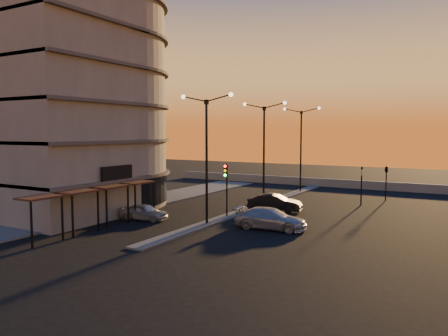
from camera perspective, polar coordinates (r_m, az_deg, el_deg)
ground at (r=32.26m, az=-2.26°, el=-7.37°), size 120.00×120.00×0.00m
sidewalk_west at (r=41.60m, az=-11.70°, el=-4.63°), size 5.00×40.00×0.12m
median at (r=40.93m, az=5.18°, el=-4.71°), size 1.20×36.00×0.12m
parapet at (r=55.13m, az=14.00°, el=-1.92°), size 44.00×0.50×1.00m
building at (r=41.05m, az=-19.49°, el=11.67°), size 14.35×17.08×25.00m
streetlamp_near at (r=31.56m, az=-2.29°, el=2.60°), size 4.32×0.32×9.51m
streetlamp_mid at (r=40.39m, az=5.24°, el=3.06°), size 4.32×0.32×9.51m
streetlamp_far at (r=49.67m, az=10.02°, el=3.32°), size 4.32×0.32×9.51m
traffic_light_main at (r=34.23m, az=0.27°, el=-1.77°), size 0.28×0.44×4.25m
signal_east_a at (r=41.96m, az=17.51°, el=-2.10°), size 0.13×0.16×3.60m
signal_east_b at (r=45.49m, az=20.45°, el=-0.18°), size 0.42×1.99×3.60m
car_hatchback at (r=34.24m, az=-10.39°, el=-5.65°), size 3.92×2.04×1.27m
car_sedan at (r=37.48m, az=6.67°, el=-4.53°), size 4.75×2.33×1.50m
car_wagon at (r=30.80m, az=6.10°, el=-6.58°), size 5.23×2.49×1.47m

